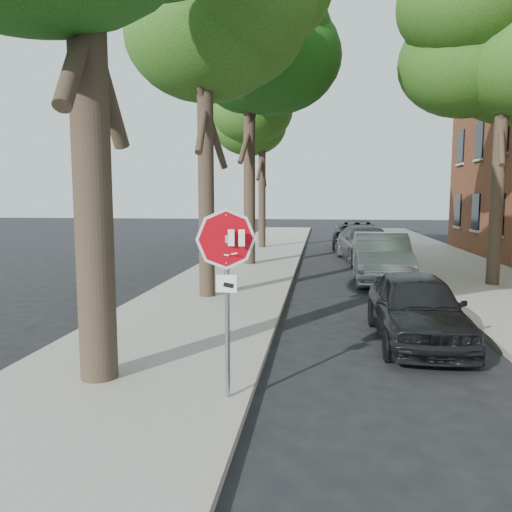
{
  "coord_description": "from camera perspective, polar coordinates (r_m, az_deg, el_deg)",
  "views": [
    {
      "loc": [
        0.54,
        -6.53,
        2.87
      ],
      "look_at": [
        -0.36,
        0.38,
        2.05
      ],
      "focal_mm": 35.0,
      "sensor_mm": 36.0,
      "label": 1
    }
  ],
  "objects": [
    {
      "name": "curb_left",
      "position": [
        18.77,
        4.3,
        -1.9
      ],
      "size": [
        0.12,
        55.0,
        0.13
      ],
      "primitive_type": "cube",
      "color": "#9E9384",
      "rests_on": "ground"
    },
    {
      "name": "tree_mid_b",
      "position": [
        21.49,
        -0.79,
        20.51
      ],
      "size": [
        5.88,
        5.46,
        10.36
      ],
      "color": "black",
      "rests_on": "sidewalk_left"
    },
    {
      "name": "sidewalk_right",
      "position": [
        19.52,
        23.57,
        -2.13
      ],
      "size": [
        4.0,
        55.0,
        0.12
      ],
      "primitive_type": "cube",
      "color": "gray",
      "rests_on": "ground"
    },
    {
      "name": "ground",
      "position": [
        7.15,
        2.54,
        -16.95
      ],
      "size": [
        120.0,
        120.0,
        0.0
      ],
      "primitive_type": "plane",
      "color": "black",
      "rests_on": "ground"
    },
    {
      "name": "sidewalk_left",
      "position": [
        18.99,
        -1.9,
        -1.8
      ],
      "size": [
        4.0,
        55.0,
        0.12
      ],
      "primitive_type": "cube",
      "color": "gray",
      "rests_on": "ground"
    },
    {
      "name": "car_d",
      "position": [
        28.82,
        11.47,
        2.42
      ],
      "size": [
        2.95,
        5.79,
        1.57
      ],
      "primitive_type": "imported",
      "rotation": [
        0.0,
        0.0,
        -0.06
      ],
      "color": "black",
      "rests_on": "ground"
    },
    {
      "name": "tree_far",
      "position": [
        28.17,
        0.69,
        15.58
      ],
      "size": [
        5.29,
        4.91,
        9.33
      ],
      "color": "black",
      "rests_on": "sidewalk_left"
    },
    {
      "name": "car_b",
      "position": [
        17.51,
        14.11,
        -0.19
      ],
      "size": [
        1.89,
        5.08,
        1.66
      ],
      "primitive_type": "imported",
      "rotation": [
        0.0,
        0.0,
        -0.03
      ],
      "color": "gray",
      "rests_on": "ground"
    },
    {
      "name": "car_a",
      "position": [
        10.45,
        17.86,
        -5.62
      ],
      "size": [
        1.71,
        4.11,
        1.39
      ],
      "primitive_type": "imported",
      "rotation": [
        0.0,
        0.0,
        0.02
      ],
      "color": "black",
      "rests_on": "ground"
    },
    {
      "name": "tree_right",
      "position": [
        18.04,
        26.39,
        19.97
      ],
      "size": [
        5.29,
        4.91,
        9.33
      ],
      "color": "black",
      "rests_on": "sidewalk_right"
    },
    {
      "name": "car_c",
      "position": [
        23.0,
        12.47,
        1.37
      ],
      "size": [
        2.92,
        5.71,
        1.59
      ],
      "primitive_type": "imported",
      "rotation": [
        0.0,
        0.0,
        0.13
      ],
      "color": "#505055",
      "rests_on": "ground"
    },
    {
      "name": "tree_mid_a",
      "position": [
        14.79,
        -5.92,
        25.35
      ],
      "size": [
        5.59,
        5.19,
        9.84
      ],
      "color": "black",
      "rests_on": "sidewalk_left"
    },
    {
      "name": "curb_right",
      "position": [
        19.05,
        17.64,
        -2.08
      ],
      "size": [
        0.12,
        55.0,
        0.13
      ],
      "primitive_type": "cube",
      "color": "#9E9384",
      "rests_on": "ground"
    },
    {
      "name": "stop_sign",
      "position": [
        6.69,
        -3.38,
        -1.22
      ],
      "size": [
        0.76,
        0.34,
        2.61
      ],
      "color": "gray",
      "rests_on": "sidewalk_left"
    }
  ]
}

